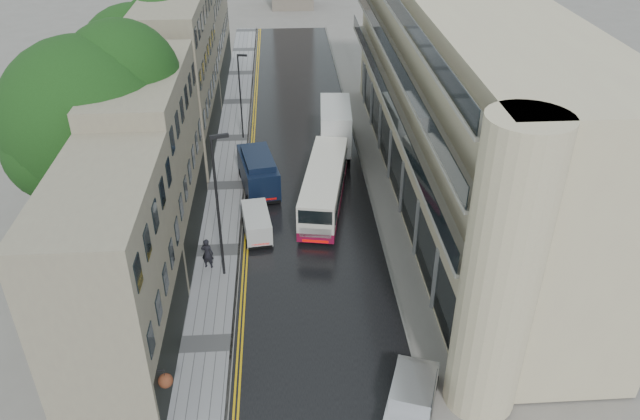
{
  "coord_description": "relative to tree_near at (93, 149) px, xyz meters",
  "views": [
    {
      "loc": [
        -1.59,
        -13.04,
        22.61
      ],
      "look_at": [
        0.43,
        18.0,
        3.53
      ],
      "focal_mm": 35.0,
      "sensor_mm": 36.0,
      "label": 1
    }
  ],
  "objects": [
    {
      "name": "silver_hatchback",
      "position": [
        14.89,
        -15.12,
        -6.07
      ],
      "size": [
        3.4,
        4.97,
        1.71
      ],
      "primitive_type": null,
      "rotation": [
        0.0,
        0.0,
        -0.34
      ],
      "color": "silver",
      "rests_on": "road"
    },
    {
      "name": "pedestrian",
      "position": [
        6.19,
        -2.54,
        -5.83
      ],
      "size": [
        0.81,
        0.63,
        1.98
      ],
      "primitive_type": "imported",
      "rotation": [
        0.0,
        0.0,
        2.9
      ],
      "color": "black",
      "rests_on": "left_sidewalk"
    },
    {
      "name": "white_lorry",
      "position": [
        13.96,
        11.49,
        -4.87
      ],
      "size": [
        2.83,
        7.95,
        4.11
      ],
      "primitive_type": null,
      "rotation": [
        0.0,
        0.0,
        -0.06
      ],
      "color": "silver",
      "rests_on": "road"
    },
    {
      "name": "cream_bus",
      "position": [
        12.05,
        1.76,
        -5.5
      ],
      "size": [
        4.2,
        10.7,
        2.85
      ],
      "primitive_type": null,
      "rotation": [
        0.0,
        0.0,
        -0.18
      ],
      "color": "silver",
      "rests_on": "road"
    },
    {
      "name": "tree_near",
      "position": [
        0.0,
        0.0,
        0.0
      ],
      "size": [
        10.56,
        10.56,
        13.89
      ],
      "primitive_type": null,
      "color": "black",
      "rests_on": "ground"
    },
    {
      "name": "white_van",
      "position": [
        8.47,
        -0.46,
        -6.08
      ],
      "size": [
        2.08,
        3.92,
        1.69
      ],
      "primitive_type": null,
      "rotation": [
        0.0,
        0.0,
        0.13
      ],
      "color": "beige",
      "rests_on": "road"
    },
    {
      "name": "left_sidewalk",
      "position": [
        6.65,
        7.5,
        -6.89
      ],
      "size": [
        2.7,
        85.0,
        0.12
      ],
      "primitive_type": "cube",
      "color": "gray",
      "rests_on": "ground"
    },
    {
      "name": "road",
      "position": [
        12.5,
        7.5,
        -6.94
      ],
      "size": [
        9.0,
        85.0,
        0.02
      ],
      "primitive_type": "cube",
      "color": "black",
      "rests_on": "ground"
    },
    {
      "name": "old_shop_row",
      "position": [
        3.05,
        10.0,
        -0.95
      ],
      "size": [
        4.5,
        56.0,
        12.0
      ],
      "primitive_type": null,
      "color": "gray",
      "rests_on": "ground"
    },
    {
      "name": "tree_far",
      "position": [
        0.3,
        13.0,
        -0.72
      ],
      "size": [
        9.24,
        9.24,
        12.46
      ],
      "primitive_type": null,
      "color": "black",
      "rests_on": "ground"
    },
    {
      "name": "navy_van",
      "position": [
        8.37,
        4.97,
        -5.48
      ],
      "size": [
        3.26,
        5.97,
        2.88
      ],
      "primitive_type": null,
      "rotation": [
        0.0,
        0.0,
        0.18
      ],
      "color": "black",
      "rests_on": "road"
    },
    {
      "name": "right_sidewalk",
      "position": [
        17.9,
        7.5,
        -6.89
      ],
      "size": [
        1.8,
        85.0,
        0.12
      ],
      "primitive_type": "cube",
      "color": "slate",
      "rests_on": "ground"
    },
    {
      "name": "modern_block",
      "position": [
        22.8,
        6.0,
        0.05
      ],
      "size": [
        8.0,
        40.0,
        14.0
      ],
      "primitive_type": null,
      "color": "tan",
      "rests_on": "ground"
    },
    {
      "name": "lamp_post_near",
      "position": [
        7.17,
        -3.24,
        -2.39
      ],
      "size": [
        1.02,
        0.47,
        8.87
      ],
      "primitive_type": null,
      "rotation": [
        0.0,
        0.0,
        0.26
      ],
      "color": "black",
      "rests_on": "left_sidewalk"
    },
    {
      "name": "lamp_post_far",
      "position": [
        7.53,
        15.79,
        -3.23
      ],
      "size": [
        0.83,
        0.3,
        7.19
      ],
      "primitive_type": null,
      "rotation": [
        0.0,
        0.0,
        -0.15
      ],
      "color": "black",
      "rests_on": "left_sidewalk"
    }
  ]
}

